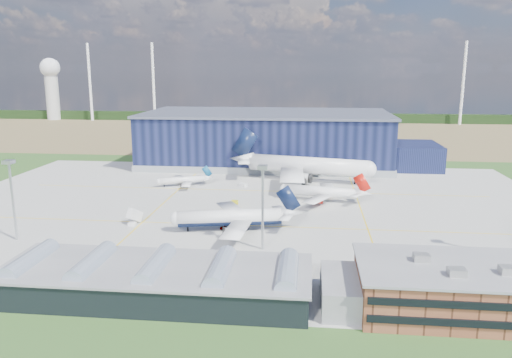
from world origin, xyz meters
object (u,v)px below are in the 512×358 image
airliner_regional (182,177)px  gse_tug_b (292,271)px  airliner_widebody (308,157)px  gse_cart_b (243,185)px  gse_tug_c (332,191)px  airstair (135,218)px  airliner_red (320,186)px  car_a (226,228)px  car_b (407,256)px  light_mast_west (11,187)px  hangar (272,141)px  light_mast_center (263,194)px  airliner_navy (230,209)px  ops_building (473,288)px  gse_tug_a (234,203)px

airliner_regional → gse_tug_b: size_ratio=8.26×
airliner_widebody → gse_cart_b: bearing=-138.9°
gse_tug_c → airstair: size_ratio=0.63×
airliner_red → gse_cart_b: size_ratio=10.28×
gse_tug_c → car_a: (-33.31, -49.77, -0.04)m
gse_tug_c → airliner_widebody: bearing=94.7°
gse_tug_b → car_b: size_ratio=0.86×
airliner_red → gse_cart_b: 36.86m
airstair → car_b: (79.52, -20.75, -1.09)m
light_mast_west → car_b: (107.47, -1.99, -14.88)m
hangar → light_mast_west: hangar is taller
gse_tug_c → gse_tug_b: bearing=-119.6°
hangar → light_mast_center: (7.19, -124.80, 3.82)m
airliner_navy → ops_building: bearing=129.6°
hangar → light_mast_center: 125.07m
gse_tug_b → car_a: (-20.88, 29.99, 0.04)m
light_mast_center → gse_cart_b: 74.27m
ops_building → gse_cart_b: 117.75m
ops_building → gse_cart_b: bearing=120.6°
hangar → gse_tug_a: (-7.09, -82.07, -10.84)m
light_mast_west → car_b: light_mast_west is taller
light_mast_center → gse_tug_b: bearing=-60.9°
gse_tug_b → airstair: 61.07m
gse_tug_a → gse_tug_b: gse_tug_a is taller
airliner_navy → gse_tug_b: 36.64m
airliner_widebody → airstair: 85.45m
gse_tug_a → gse_cart_b: gse_tug_a is taller
ops_building → gse_tug_c: bearing=104.3°
hangar → airliner_widebody: 43.84m
airliner_widebody → car_b: size_ratio=19.51×
airliner_regional → gse_tug_a: (25.74, -27.26, -3.11)m
airliner_regional → car_a: airliner_regional is taller
light_mast_west → airliner_regional: size_ratio=0.96×
airliner_widebody → airstair: (-53.22, -66.24, -9.02)m
airliner_widebody → gse_tug_a: 50.32m
airliner_navy → airliner_red: 46.10m
airliner_red → gse_tug_a: bearing=29.6°
gse_tug_b → car_b: (28.91, 13.40, -0.07)m
airliner_regional → gse_tug_c: (61.01, -5.63, -3.18)m
gse_tug_b → gse_cart_b: gse_cart_b is taller
airliner_red → airliner_regional: 58.95m
ops_building → car_a: 72.76m
gse_tug_b → car_a: 36.55m
airliner_regional → gse_tug_c: airliner_regional is taller
ops_building → hangar: bearing=108.6°
hangar → airliner_regional: (-32.84, -54.80, -7.73)m
gse_tug_a → car_b: bearing=-36.5°
light_mast_west → gse_tug_c: bearing=35.3°
ops_building → airliner_red: bearing=109.4°
airliner_red → ops_building: bearing=122.1°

